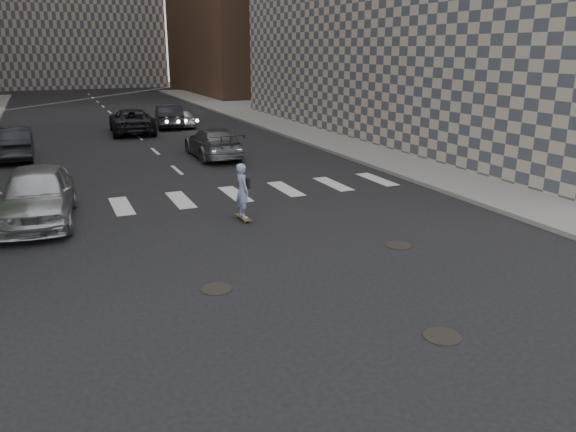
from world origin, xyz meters
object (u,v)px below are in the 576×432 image
Objects in this scene: silver_sedan at (37,195)px; traffic_car_d at (180,117)px; traffic_car_a at (14,143)px; traffic_car_e at (169,116)px; skateboarder at (243,191)px; traffic_car_b at (213,143)px; traffic_car_c at (132,121)px.

traffic_car_d is at bearing 71.11° from silver_sedan.
traffic_car_a is 1.03× the size of traffic_car_e.
traffic_car_b is at bearing 75.44° from skateboarder.
skateboarder is at bearing 116.42° from traffic_car_a.
skateboarder reaches higher than traffic_car_e.
silver_sedan is 21.30m from traffic_car_d.
traffic_car_e reaches higher than traffic_car_d.
skateboarder is 0.38× the size of traffic_car_a.
traffic_car_a is at bearing 49.08° from traffic_car_e.
traffic_car_b is 0.90× the size of traffic_car_c.
traffic_car_d is (3.36, 1.55, -0.11)m from traffic_car_c.
silver_sedan is 11.25m from traffic_car_b.
traffic_car_c is 3.22m from traffic_car_e.
silver_sedan is (-5.74, 2.25, -0.07)m from skateboarder.
silver_sedan is at bearing 155.32° from skateboarder.
traffic_car_b is at bearing 95.57° from traffic_car_e.
skateboarder is at bearing 79.59° from traffic_car_b.
traffic_car_b is (8.80, -3.33, -0.06)m from traffic_car_a.
skateboarder is 0.35× the size of silver_sedan.
traffic_car_c is (-2.38, 9.75, 0.05)m from traffic_car_b.
traffic_car_e is (8.10, 19.64, -0.11)m from silver_sedan.
traffic_car_b is 10.04m from traffic_car_c.
traffic_car_a is at bearing 100.45° from silver_sedan.
traffic_car_e is at bearing 73.03° from silver_sedan.
silver_sedan reaches higher than traffic_car_e.
traffic_car_a reaches higher than traffic_car_b.
traffic_car_b reaches higher than traffic_car_d.
skateboarder is 0.36× the size of traffic_car_b.
silver_sedan is 1.10× the size of traffic_car_e.
traffic_car_d is (0.98, 11.30, -0.06)m from traffic_car_b.
traffic_car_a reaches higher than traffic_car_e.
silver_sedan reaches higher than traffic_car_a.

